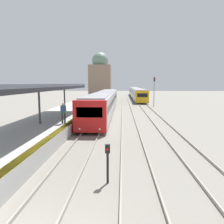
{
  "coord_description": "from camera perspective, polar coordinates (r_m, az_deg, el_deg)",
  "views": [
    {
      "loc": [
        2.58,
        -4.21,
        4.13
      ],
      "look_at": [
        1.63,
        15.55,
        1.55
      ],
      "focal_mm": 35.0,
      "sensor_mm": 36.0,
      "label": 1
    }
  ],
  "objects": [
    {
      "name": "platform_canopy",
      "position": [
        17.91,
        -18.53,
        6.58
      ],
      "size": [
        4.0,
        18.68,
        3.13
      ],
      "color": "#4C515B",
      "rests_on": "station_platform"
    },
    {
      "name": "signal_mast_far",
      "position": [
        40.36,
        10.96,
        6.1
      ],
      "size": [
        0.28,
        0.29,
        5.24
      ],
      "color": "gray",
      "rests_on": "ground_plane"
    },
    {
      "name": "train_near",
      "position": [
        31.7,
        -1.92,
        2.92
      ],
      "size": [
        2.68,
        29.41,
        2.94
      ],
      "color": "red",
      "rests_on": "ground_plane"
    },
    {
      "name": "distant_domed_building",
      "position": [
        55.57,
        -3.09,
        8.87
      ],
      "size": [
        5.36,
        5.36,
        11.83
      ],
      "color": "#89705B",
      "rests_on": "ground_plane"
    },
    {
      "name": "train_far",
      "position": [
        64.34,
        6.3,
        5.13
      ],
      "size": [
        2.67,
        41.32,
        2.83
      ],
      "color": "gold",
      "rests_on": "ground_plane"
    },
    {
      "name": "signal_post_near",
      "position": [
        9.19,
        -1.16,
        -12.22
      ],
      "size": [
        0.2,
        0.21,
        1.67
      ],
      "color": "black",
      "rests_on": "ground_plane"
    },
    {
      "name": "person_on_platform",
      "position": [
        17.5,
        -12.62,
        0.16
      ],
      "size": [
        0.4,
        0.4,
        1.66
      ],
      "color": "#2D2D33",
      "rests_on": "station_platform"
    }
  ]
}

